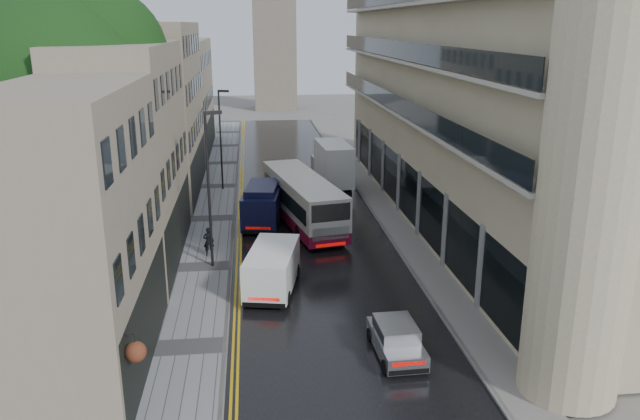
{
  "coord_description": "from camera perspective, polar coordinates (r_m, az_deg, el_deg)",
  "views": [
    {
      "loc": [
        -3.32,
        -10.94,
        12.0
      ],
      "look_at": [
        -0.06,
        18.0,
        3.29
      ],
      "focal_mm": 35.0,
      "sensor_mm": 36.0,
      "label": 1
    }
  ],
  "objects": [
    {
      "name": "pedestrian",
      "position": [
        33.68,
        -10.15,
        -2.85
      ],
      "size": [
        0.6,
        0.42,
        1.57
      ],
      "primitive_type": "imported",
      "rotation": [
        0.0,
        0.0,
        3.22
      ],
      "color": "black",
      "rests_on": "left_sidewalk"
    },
    {
      "name": "tree_far",
      "position": [
        45.2,
        -17.9,
        8.52
      ],
      "size": [
        9.24,
        9.24,
        12.46
      ],
      "primitive_type": null,
      "color": "black",
      "rests_on": "ground"
    },
    {
      "name": "cream_bus",
      "position": [
        35.55,
        -1.97,
        -0.55
      ],
      "size": [
        4.59,
        11.1,
        2.95
      ],
      "primitive_type": null,
      "rotation": [
        0.0,
        0.0,
        0.2
      ],
      "color": "beige",
      "rests_on": "road"
    },
    {
      "name": "navy_van",
      "position": [
        37.16,
        -7.04,
        -0.12
      ],
      "size": [
        2.81,
        5.48,
        2.67
      ],
      "primitive_type": null,
      "rotation": [
        0.0,
        0.0,
        -0.14
      ],
      "color": "black",
      "rests_on": "road"
    },
    {
      "name": "lamp_post_near",
      "position": [
        31.31,
        -10.13,
        1.66
      ],
      "size": [
        0.9,
        0.48,
        7.84
      ],
      "primitive_type": null,
      "rotation": [
        0.0,
        0.0,
        0.34
      ],
      "color": "black",
      "rests_on": "left_sidewalk"
    },
    {
      "name": "white_lorry",
      "position": [
        44.83,
        0.29,
        3.57
      ],
      "size": [
        2.55,
        7.1,
        3.66
      ],
      "primitive_type": null,
      "rotation": [
        0.0,
        0.0,
        0.07
      ],
      "color": "white",
      "rests_on": "road"
    },
    {
      "name": "old_shop_row",
      "position": [
        41.83,
        -14.92,
        7.85
      ],
      "size": [
        4.5,
        56.0,
        12.0
      ],
      "primitive_type": null,
      "color": "gray",
      "rests_on": "ground"
    },
    {
      "name": "silver_hatchback",
      "position": [
        22.84,
        6.07,
        -13.18
      ],
      "size": [
        1.64,
        3.54,
        1.31
      ],
      "primitive_type": null,
      "rotation": [
        0.0,
        0.0,
        0.03
      ],
      "color": "#AFAEB3",
      "rests_on": "road"
    },
    {
      "name": "modern_block",
      "position": [
        39.69,
        13.88,
        8.94
      ],
      "size": [
        8.0,
        40.0,
        14.0
      ],
      "primitive_type": null,
      "color": "#BDB28D",
      "rests_on": "ground"
    },
    {
      "name": "left_sidewalk",
      "position": [
        40.33,
        -9.72,
        -0.82
      ],
      "size": [
        2.7,
        85.0,
        0.12
      ],
      "primitive_type": "cube",
      "color": "gray",
      "rests_on": "ground"
    },
    {
      "name": "right_sidewalk",
      "position": [
        41.19,
        6.09,
        -0.3
      ],
      "size": [
        1.8,
        85.0,
        0.12
      ],
      "primitive_type": "cube",
      "color": "slate",
      "rests_on": "ground"
    },
    {
      "name": "road",
      "position": [
        40.41,
        -1.42,
        -0.62
      ],
      "size": [
        9.0,
        85.0,
        0.02
      ],
      "primitive_type": "cube",
      "color": "black",
      "rests_on": "ground"
    },
    {
      "name": "white_van",
      "position": [
        27.84,
        -6.81,
        -6.59
      ],
      "size": [
        2.89,
        4.95,
        2.1
      ],
      "primitive_type": null,
      "rotation": [
        0.0,
        0.0,
        -0.21
      ],
      "color": "white",
      "rests_on": "road"
    },
    {
      "name": "lamp_post_far",
      "position": [
        46.56,
        -9.07,
        6.27
      ],
      "size": [
        0.84,
        0.43,
        7.32
      ],
      "primitive_type": null,
      "rotation": [
        0.0,
        0.0,
        -0.31
      ],
      "color": "black",
      "rests_on": "left_sidewalk"
    },
    {
      "name": "tree_near",
      "position": [
        32.67,
        -22.8,
        6.46
      ],
      "size": [
        10.56,
        10.56,
        13.89
      ],
      "primitive_type": null,
      "color": "black",
      "rests_on": "ground"
    }
  ]
}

